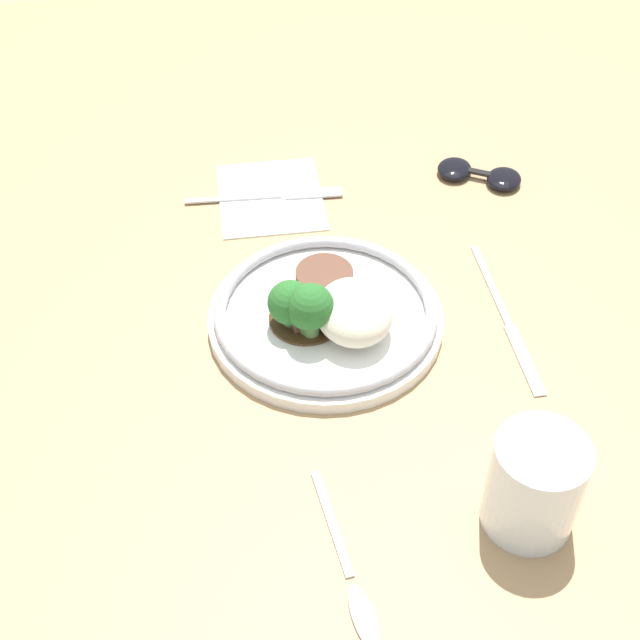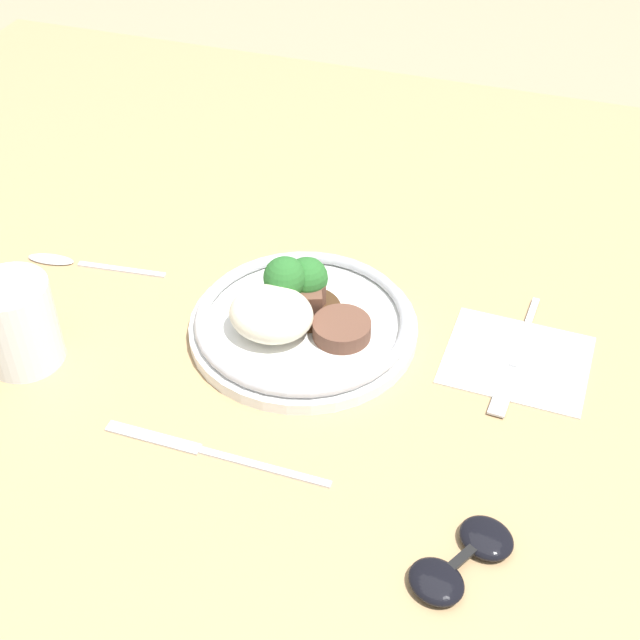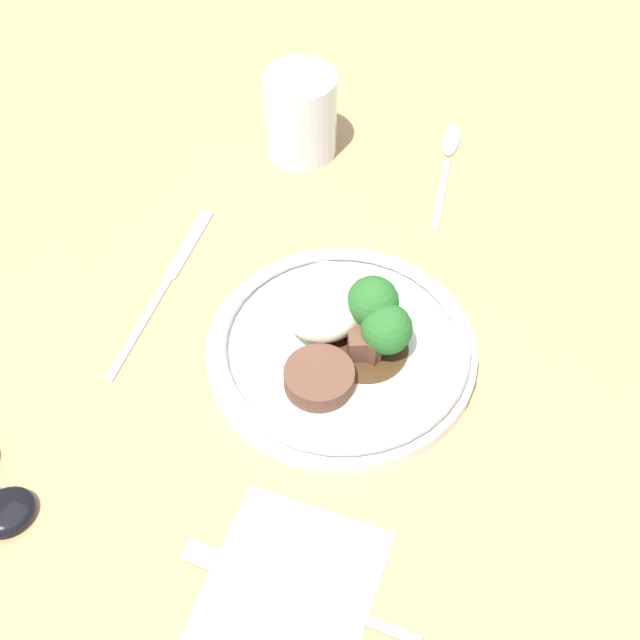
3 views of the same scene
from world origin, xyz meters
name	(u,v)px [view 1 (image 1 of 3)]	position (x,y,z in m)	size (l,w,h in m)	color
ground_plane	(359,329)	(0.00, 0.00, 0.00)	(8.00, 8.00, 0.00)	#998466
dining_table	(360,316)	(0.00, 0.00, 0.02)	(1.49, 1.30, 0.04)	tan
napkin	(271,197)	(-0.19, -0.07, 0.04)	(0.14, 0.12, 0.00)	silver
plate	(326,312)	(0.03, -0.04, 0.06)	(0.23, 0.23, 0.07)	white
juice_glass	(533,488)	(0.27, 0.08, 0.08)	(0.07, 0.07, 0.09)	yellow
fork	(280,196)	(-0.19, -0.06, 0.04)	(0.02, 0.18, 0.00)	silver
knife	(508,322)	(0.05, 0.14, 0.04)	(0.21, 0.01, 0.00)	silver
spoon	(355,592)	(0.31, -0.07, 0.04)	(0.16, 0.03, 0.01)	silver
sunglasses	(479,174)	(-0.18, 0.18, 0.05)	(0.09, 0.11, 0.01)	black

